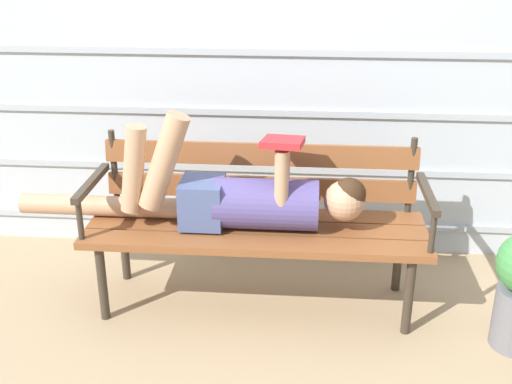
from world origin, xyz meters
name	(u,v)px	position (x,y,z in m)	size (l,w,h in m)	color
ground_plane	(255,312)	(0.00, 0.00, 0.00)	(12.00, 12.00, 0.00)	tan
house_siding	(266,51)	(0.00, 0.73, 1.14)	(4.40, 0.08, 2.28)	#B2BCC6
park_bench	(257,214)	(0.00, 0.15, 0.46)	(1.62, 0.51, 0.81)	brown
reclining_person	(235,196)	(-0.10, 0.08, 0.58)	(1.68, 0.27, 0.58)	#514784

